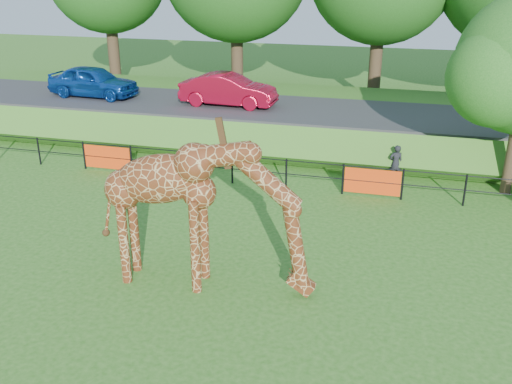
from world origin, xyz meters
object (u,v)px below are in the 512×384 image
at_px(car_blue, 93,81).
at_px(car_red, 228,90).
at_px(visitor, 396,163).
at_px(giraffe, 205,215).

distance_m(car_blue, car_red, 6.83).
distance_m(car_red, visitor, 8.75).
bearing_deg(car_red, visitor, -115.23).
bearing_deg(visitor, car_red, -47.71).
height_order(giraffe, visitor, giraffe).
height_order(car_blue, car_red, car_blue).
bearing_deg(visitor, car_blue, -35.78).
bearing_deg(giraffe, car_red, 102.85).
distance_m(giraffe, car_blue, 16.34).
height_order(giraffe, car_blue, giraffe).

